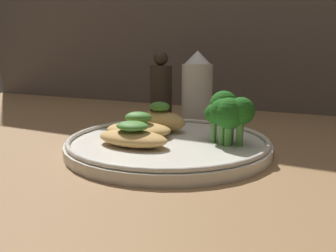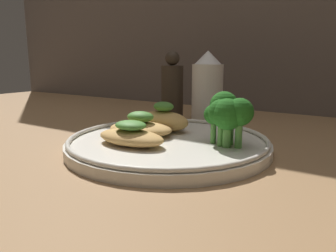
{
  "view_description": "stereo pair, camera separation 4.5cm",
  "coord_description": "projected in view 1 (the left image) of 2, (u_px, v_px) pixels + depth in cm",
  "views": [
    {
      "loc": [
        20.06,
        -39.14,
        12.5
      ],
      "look_at": [
        0.0,
        0.0,
        3.4
      ],
      "focal_mm": 35.0,
      "sensor_mm": 36.0,
      "label": 1
    },
    {
      "loc": [
        23.95,
        -36.89,
        12.5
      ],
      "look_at": [
        0.0,
        0.0,
        3.4
      ],
      "focal_mm": 35.0,
      "sensor_mm": 36.0,
      "label": 2
    }
  ],
  "objects": [
    {
      "name": "ground_plane",
      "position": [
        168.0,
        153.0,
        0.46
      ],
      "size": [
        180.0,
        180.0,
        1.0
      ],
      "primitive_type": "cube",
      "color": "#936D47"
    },
    {
      "name": "plate",
      "position": [
        168.0,
        143.0,
        0.45
      ],
      "size": [
        28.0,
        28.0,
        2.0
      ],
      "color": "silver",
      "rests_on": "ground_plane"
    },
    {
      "name": "grilled_meat_front",
      "position": [
        133.0,
        136.0,
        0.42
      ],
      "size": [
        9.8,
        5.22,
        3.24
      ],
      "color": "tan",
      "rests_on": "plate"
    },
    {
      "name": "grilled_meat_middle",
      "position": [
        138.0,
        128.0,
        0.47
      ],
      "size": [
        10.64,
        8.2,
        3.63
      ],
      "color": "tan",
      "rests_on": "plate"
    },
    {
      "name": "grilled_meat_back",
      "position": [
        160.0,
        120.0,
        0.51
      ],
      "size": [
        8.6,
        5.19,
        4.58
      ],
      "color": "tan",
      "rests_on": "plate"
    },
    {
      "name": "broccoli_bunch",
      "position": [
        228.0,
        112.0,
        0.42
      ],
      "size": [
        6.72,
        5.86,
        6.91
      ],
      "color": "#569942",
      "rests_on": "plate"
    },
    {
      "name": "sauce_bottle",
      "position": [
        197.0,
        89.0,
        0.63
      ],
      "size": [
        5.89,
        5.89,
        13.96
      ],
      "color": "white",
      "rests_on": "ground_plane"
    },
    {
      "name": "pepper_grinder",
      "position": [
        161.0,
        90.0,
        0.66
      ],
      "size": [
        4.45,
        4.45,
        14.0
      ],
      "color": "#382D23",
      "rests_on": "ground_plane"
    }
  ]
}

